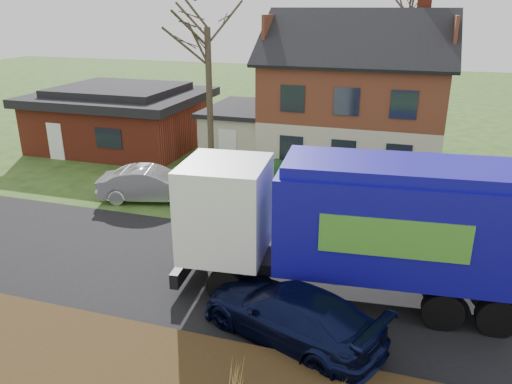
% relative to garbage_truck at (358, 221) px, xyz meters
% --- Properties ---
extents(ground, '(120.00, 120.00, 0.00)m').
position_rel_garbage_truck_xyz_m(ground, '(-3.89, 0.07, -2.47)').
color(ground, '#2B4717').
rests_on(ground, ground).
extents(road, '(80.00, 7.00, 0.02)m').
position_rel_garbage_truck_xyz_m(road, '(-3.89, 0.07, -2.46)').
color(road, black).
rests_on(road, ground).
extents(mulch_verge, '(80.00, 3.50, 0.30)m').
position_rel_garbage_truck_xyz_m(mulch_verge, '(-3.89, -5.23, -2.32)').
color(mulch_verge, black).
rests_on(mulch_verge, ground).
extents(main_house, '(12.95, 8.95, 9.26)m').
position_rel_garbage_truck_xyz_m(main_house, '(-2.40, 13.98, 1.56)').
color(main_house, beige).
rests_on(main_house, ground).
extents(ranch_house, '(9.80, 8.20, 3.70)m').
position_rel_garbage_truck_xyz_m(ranch_house, '(-15.89, 13.07, -0.66)').
color(ranch_house, maroon).
rests_on(ranch_house, ground).
extents(garbage_truck, '(10.21, 3.64, 4.29)m').
position_rel_garbage_truck_xyz_m(garbage_truck, '(0.00, 0.00, 0.00)').
color(garbage_truck, black).
rests_on(garbage_truck, ground).
extents(silver_sedan, '(4.85, 2.77, 1.51)m').
position_rel_garbage_truck_xyz_m(silver_sedan, '(-9.66, 5.26, -1.71)').
color(silver_sedan, '#A3A5AB').
rests_on(silver_sedan, ground).
extents(navy_wagon, '(5.50, 3.85, 1.48)m').
position_rel_garbage_truck_xyz_m(navy_wagon, '(-1.32, -2.52, -1.73)').
color(navy_wagon, black).
rests_on(navy_wagon, ground).
extents(tree_front_west, '(3.41, 3.41, 10.15)m').
position_rel_garbage_truck_xyz_m(tree_front_west, '(-8.39, 9.24, 5.89)').
color(tree_front_west, '#403626').
rests_on(tree_front_west, ground).
extents(grass_clump_mid, '(0.33, 0.28, 0.94)m').
position_rel_garbage_truck_xyz_m(grass_clump_mid, '(-1.84, -5.24, -1.70)').
color(grass_clump_mid, tan).
rests_on(grass_clump_mid, mulch_verge).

